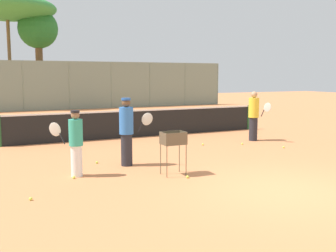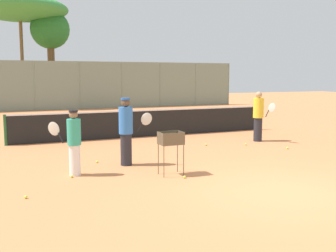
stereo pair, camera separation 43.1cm
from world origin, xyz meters
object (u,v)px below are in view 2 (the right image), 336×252
Objects in this scene: player_yellow_shirt at (126,131)px; ball_cart at (171,142)px; player_red_cap at (74,142)px; tennis_net at (146,123)px; player_white_outfit at (258,116)px.

ball_cart is (0.69, -1.40, -0.13)m from player_yellow_shirt.
ball_cart is at bearing -38.95° from player_yellow_shirt.
player_red_cap is 0.88× the size of player_yellow_shirt.
tennis_net is 5.69× the size of player_white_outfit.
player_white_outfit is at bearing -37.45° from tennis_net.
ball_cart is (-4.87, -3.25, -0.12)m from player_white_outfit.
player_white_outfit reaches higher than ball_cart.
player_yellow_shirt reaches higher than tennis_net.
player_white_outfit reaches higher than player_red_cap.
player_red_cap is 2.32m from ball_cart.
player_red_cap reaches higher than tennis_net.
player_yellow_shirt is (-2.16, -4.45, 0.38)m from tennis_net.
player_yellow_shirt is at bearing -124.72° from player_red_cap.
player_white_outfit is at bearing -126.73° from player_red_cap.
tennis_net is at bearing -148.27° from player_white_outfit.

